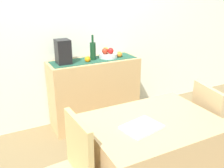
% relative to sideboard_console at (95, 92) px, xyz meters
% --- Properties ---
extents(ground_plane, '(6.40, 6.40, 0.02)m').
position_rel_sideboard_console_xyz_m(ground_plane, '(-0.02, -0.92, -0.45)').
color(ground_plane, olive).
rests_on(ground_plane, ground).
extents(room_wall_rear, '(6.40, 0.06, 2.70)m').
position_rel_sideboard_console_xyz_m(room_wall_rear, '(-0.02, 0.26, 0.91)').
color(room_wall_rear, silver).
rests_on(room_wall_rear, ground).
extents(sideboard_console, '(1.15, 0.42, 0.89)m').
position_rel_sideboard_console_xyz_m(sideboard_console, '(0.00, 0.00, 0.00)').
color(sideboard_console, tan).
rests_on(sideboard_console, ground).
extents(table_runner, '(1.08, 0.32, 0.01)m').
position_rel_sideboard_console_xyz_m(table_runner, '(0.00, 0.00, 0.45)').
color(table_runner, '#204C39').
rests_on(table_runner, sideboard_console).
extents(fruit_bowl, '(0.24, 0.24, 0.06)m').
position_rel_sideboard_console_xyz_m(fruit_bowl, '(0.20, 0.00, 0.48)').
color(fruit_bowl, silver).
rests_on(fruit_bowl, table_runner).
extents(apple_center, '(0.08, 0.08, 0.08)m').
position_rel_sideboard_console_xyz_m(apple_center, '(0.22, -0.04, 0.54)').
color(apple_center, red).
rests_on(apple_center, fruit_bowl).
extents(apple_rear, '(0.08, 0.08, 0.08)m').
position_rel_sideboard_console_xyz_m(apple_rear, '(0.15, -0.02, 0.54)').
color(apple_rear, '#A72D1B').
rests_on(apple_rear, fruit_bowl).
extents(apple_left, '(0.07, 0.07, 0.07)m').
position_rel_sideboard_console_xyz_m(apple_left, '(0.19, 0.05, 0.54)').
color(apple_left, gold).
rests_on(apple_left, fruit_bowl).
extents(wine_bottle, '(0.07, 0.07, 0.31)m').
position_rel_sideboard_console_xyz_m(wine_bottle, '(-0.01, -0.00, 0.56)').
color(wine_bottle, '#13391F').
rests_on(wine_bottle, sideboard_console).
extents(coffee_maker, '(0.16, 0.18, 0.29)m').
position_rel_sideboard_console_xyz_m(coffee_maker, '(-0.39, 0.00, 0.59)').
color(coffee_maker, black).
rests_on(coffee_maker, sideboard_console).
extents(orange_loose_near_bowl, '(0.07, 0.07, 0.07)m').
position_rel_sideboard_console_xyz_m(orange_loose_near_bowl, '(-0.11, -0.06, 0.48)').
color(orange_loose_near_bowl, orange).
rests_on(orange_loose_near_bowl, sideboard_console).
extents(orange_loose_far, '(0.08, 0.08, 0.08)m').
position_rel_sideboard_console_xyz_m(orange_loose_far, '(0.34, -0.03, 0.48)').
color(orange_loose_far, orange).
rests_on(orange_loose_far, sideboard_console).
extents(dining_table, '(1.03, 0.76, 0.74)m').
position_rel_sideboard_console_xyz_m(dining_table, '(-0.09, -1.40, -0.07)').
color(dining_table, tan).
rests_on(dining_table, ground).
extents(open_book, '(0.32, 0.26, 0.02)m').
position_rel_sideboard_console_xyz_m(open_book, '(-0.24, -1.46, 0.31)').
color(open_book, white).
rests_on(open_book, dining_table).
extents(chair_by_corner, '(0.46, 0.46, 0.90)m').
position_rel_sideboard_console_xyz_m(chair_by_corner, '(0.69, -1.40, -0.18)').
color(chair_by_corner, tan).
rests_on(chair_by_corner, ground).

